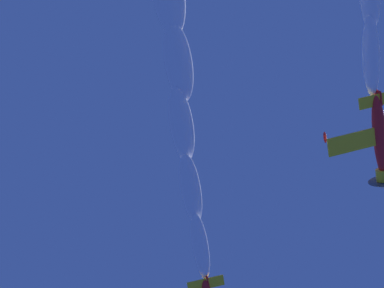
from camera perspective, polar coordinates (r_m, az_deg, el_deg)
name	(u,v)px	position (r m, az deg, el deg)	size (l,w,h in m)	color
airplane_left_wingman	(380,140)	(67.06, 12.37, 0.24)	(7.55, 7.78, 3.41)	red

